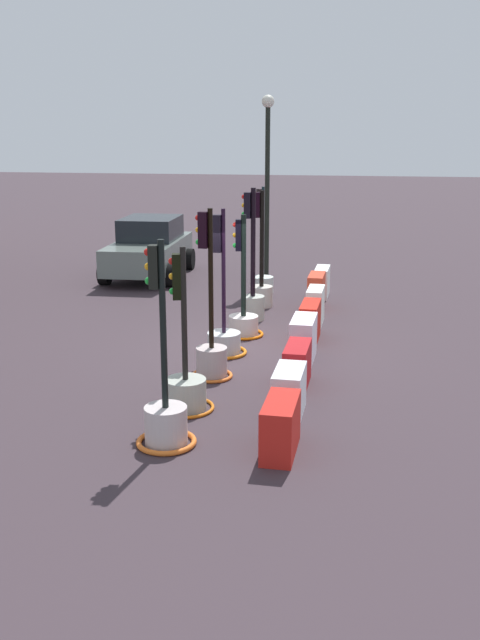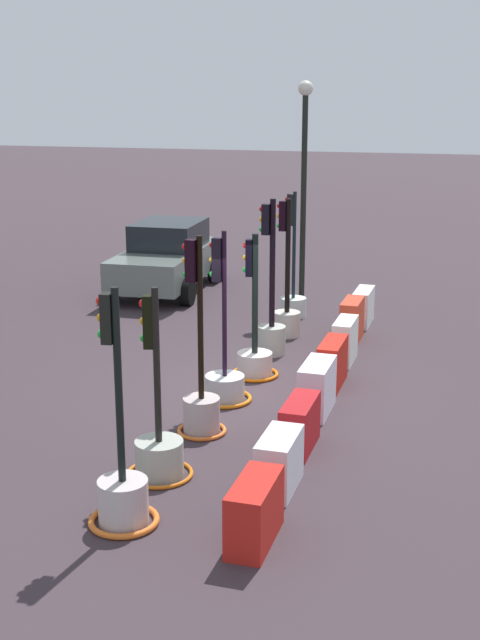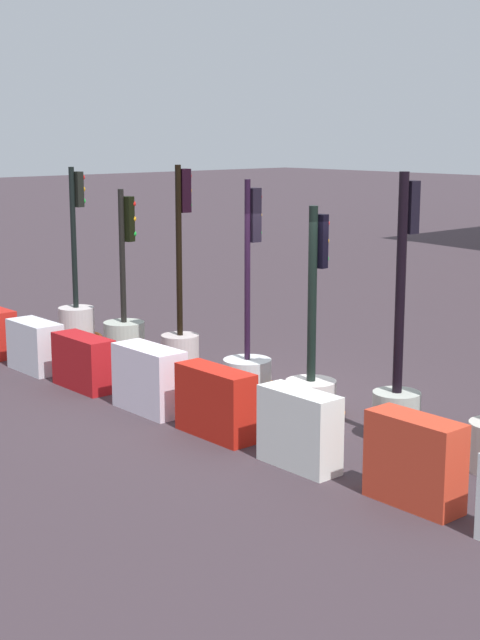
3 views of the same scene
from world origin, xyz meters
The scene contains 13 objects.
ground_plane centered at (0.00, 0.00, 0.00)m, with size 120.00×120.00×0.00m, color #3B2F35.
traffic_light_0 centered at (-5.00, 0.42, 0.47)m, with size 0.89×0.89×3.01m.
traffic_light_1 centered at (-3.63, 0.48, 0.43)m, with size 0.94×0.94×2.70m.
traffic_light_2 centered at (-2.03, 0.39, 0.54)m, with size 0.78×0.78×3.13m.
traffic_light_3 centered at (-0.58, 0.45, 0.41)m, with size 0.94×0.94×2.97m.
traffic_light_4 centered at (0.82, 0.28, 0.45)m, with size 0.90×0.90×2.70m.
traffic_light_5 centered at (2.20, 0.30, 0.70)m, with size 0.57×0.57×3.16m.
construction_barrier_1 centered at (-3.57, -1.22, 0.38)m, with size 1.00×0.48×0.77m.
construction_barrier_2 centered at (-2.22, -1.22, 0.38)m, with size 1.09×0.43×0.76m.
construction_barrier_3 centered at (-0.69, -1.19, 0.43)m, with size 1.09×0.47×0.86m.
construction_barrier_4 centered at (0.67, -1.22, 0.42)m, with size 1.12×0.40×0.84m.
construction_barrier_5 centered at (2.08, -1.23, 0.43)m, with size 0.99×0.38×0.86m.
construction_barrier_6 centered at (3.57, -1.14, 0.45)m, with size 1.01×0.40×0.90m.
Camera 3 is at (8.86, -8.18, 3.60)m, focal length 52.41 mm.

